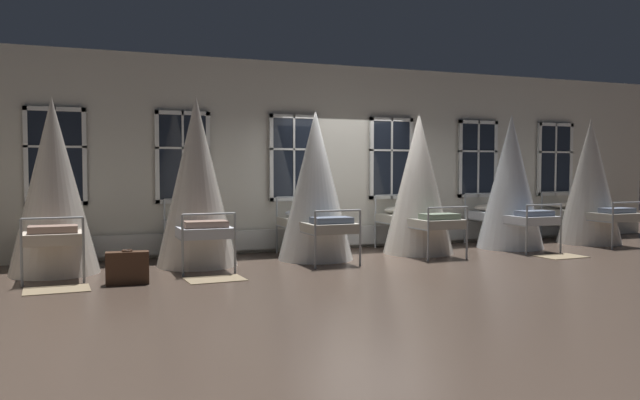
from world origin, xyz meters
name	(u,v)px	position (x,y,z in m)	size (l,w,h in m)	color
ground	(372,257)	(0.00, 0.00, 0.00)	(28.96, 28.96, 0.00)	#4C3D33
back_wall_with_windows	(342,157)	(0.00, 1.31, 1.76)	(15.48, 0.10, 3.52)	beige
window_bank	(344,201)	(0.00, 1.19, 0.91)	(11.20, 0.10, 2.48)	black
cot_first	(53,189)	(-5.16, 0.15, 1.26)	(1.29, 1.98, 2.60)	#9EA3A8
cot_second	(197,184)	(-3.05, 0.14, 1.31)	(1.29, 1.99, 2.71)	#9EA3A8
cot_third	(315,187)	(-1.03, 0.09, 1.23)	(1.29, 1.98, 2.54)	#9EA3A8
cot_fourth	(418,185)	(1.00, 0.12, 1.24)	(1.29, 1.98, 2.57)	#9EA3A8
cot_fifth	(511,184)	(3.06, 0.12, 1.25)	(1.29, 1.99, 2.59)	#9EA3A8
cot_sixth	(590,183)	(5.08, 0.14, 1.24)	(1.29, 1.98, 2.58)	#9EA3A8
rug_first	(57,290)	(-5.12, -1.26, 0.01)	(0.80, 0.56, 0.01)	#8E7A5B
rug_second	(215,279)	(-3.07, -1.26, 0.01)	(0.80, 0.56, 0.01)	#8E7A5B
rug_fifth	(561,256)	(3.07, -1.26, 0.01)	(0.80, 0.56, 0.01)	#8E7A5B
suitcase_dark	(127,268)	(-4.24, -1.17, 0.22)	(0.57, 0.26, 0.47)	#472D1E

